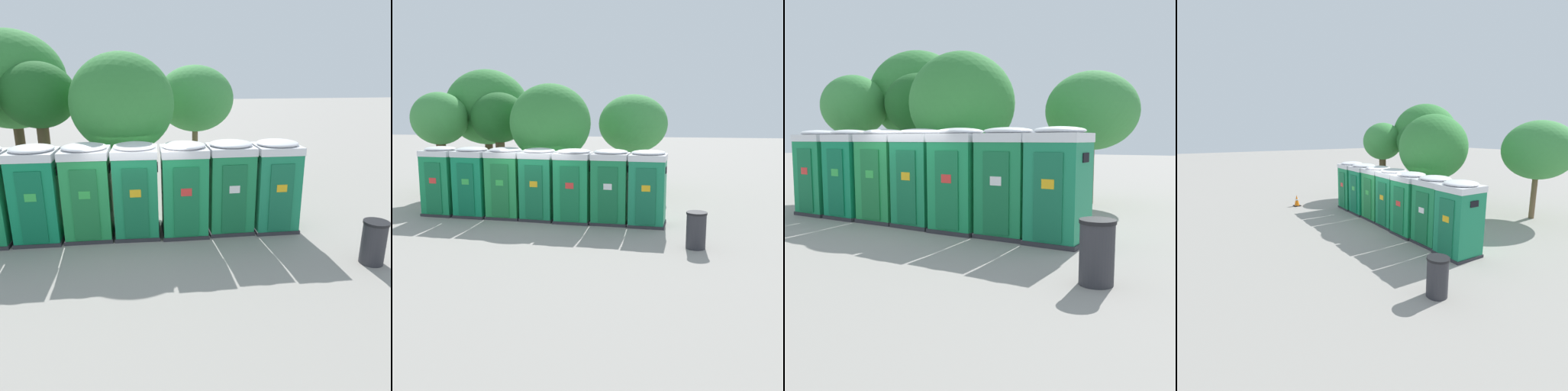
% 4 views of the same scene
% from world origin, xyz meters
% --- Properties ---
extents(ground_plane, '(120.00, 120.00, 0.00)m').
position_xyz_m(ground_plane, '(0.00, 0.00, 0.00)').
color(ground_plane, gray).
extents(portapotty_0, '(1.26, 1.26, 2.54)m').
position_xyz_m(portapotty_0, '(-3.82, -0.09, 1.28)').
color(portapotty_0, '#2D2D33').
rests_on(portapotty_0, ground).
extents(portapotty_1, '(1.24, 1.25, 2.54)m').
position_xyz_m(portapotty_1, '(-2.55, -0.12, 1.28)').
color(portapotty_1, '#2D2D33').
rests_on(portapotty_1, ground).
extents(portapotty_2, '(1.28, 1.24, 2.54)m').
position_xyz_m(portapotty_2, '(-1.28, -0.12, 1.28)').
color(portapotty_2, '#2D2D33').
rests_on(portapotty_2, ground).
extents(portapotty_3, '(1.26, 1.27, 2.54)m').
position_xyz_m(portapotty_3, '(-0.01, -0.18, 1.28)').
color(portapotty_3, '#2D2D33').
rests_on(portapotty_3, ground).
extents(portapotty_4, '(1.27, 1.24, 2.54)m').
position_xyz_m(portapotty_4, '(1.26, -0.29, 1.28)').
color(portapotty_4, '#2D2D33').
rests_on(portapotty_4, ground).
extents(portapotty_5, '(1.26, 1.22, 2.54)m').
position_xyz_m(portapotty_5, '(2.54, -0.25, 1.28)').
color(portapotty_5, '#2D2D33').
rests_on(portapotty_5, ground).
extents(portapotty_6, '(1.26, 1.24, 2.54)m').
position_xyz_m(portapotty_6, '(3.80, -0.36, 1.28)').
color(portapotty_6, '#2D2D33').
rests_on(portapotty_6, ground).
extents(street_tree_0, '(2.52, 2.52, 4.65)m').
position_xyz_m(street_tree_0, '(-3.10, 3.92, 3.47)').
color(street_tree_0, brown).
rests_on(street_tree_0, ground).
extents(street_tree_1, '(3.22, 3.22, 4.61)m').
position_xyz_m(street_tree_1, '(2.64, 6.18, 3.24)').
color(street_tree_1, brown).
rests_on(street_tree_1, ground).
extents(street_tree_2, '(3.23, 3.23, 4.90)m').
position_xyz_m(street_tree_2, '(-0.30, 2.35, 3.33)').
color(street_tree_2, brown).
rests_on(street_tree_2, ground).
extents(street_tree_3, '(3.95, 3.95, 5.80)m').
position_xyz_m(street_tree_3, '(-4.33, 5.51, 4.00)').
color(street_tree_3, '#4C3826').
rests_on(street_tree_3, ground).
extents(street_tree_4, '(2.47, 2.47, 4.65)m').
position_xyz_m(street_tree_4, '(-5.56, 3.14, 3.43)').
color(street_tree_4, brown).
rests_on(street_tree_4, ground).
extents(trash_can, '(0.57, 0.57, 1.04)m').
position_xyz_m(trash_can, '(5.33, -2.81, 0.52)').
color(trash_can, '#2D2D33').
rests_on(trash_can, ground).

